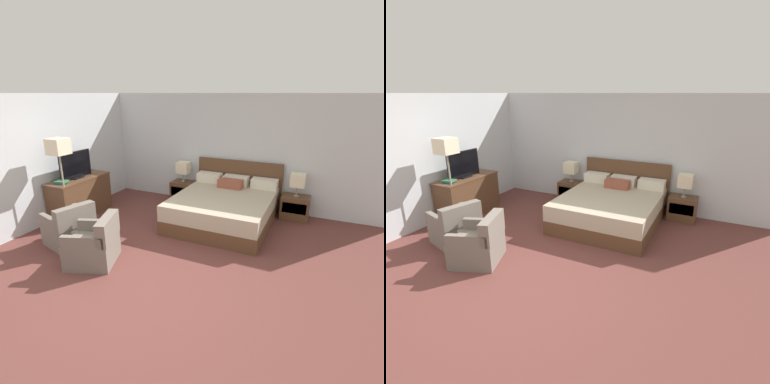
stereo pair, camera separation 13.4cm
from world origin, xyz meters
The scene contains 15 objects.
ground_plane centered at (0.00, 0.00, 0.00)m, with size 10.67×10.67×0.00m, color brown.
wall_back centered at (0.00, 3.59, 1.25)m, with size 6.92×0.06×2.50m, color silver.
wall_left centered at (-2.89, 1.48, 1.25)m, with size 0.06×5.36×2.50m, color silver.
bed centered at (0.34, 2.53, 0.32)m, with size 1.92×2.09×1.09m.
nightstand_left centered at (-0.94, 3.29, 0.25)m, with size 0.55×0.41×0.50m.
nightstand_right centered at (1.63, 3.29, 0.25)m, with size 0.55×0.41×0.50m.
table_lamp_left centered at (-0.94, 3.29, 0.84)m, with size 0.28×0.28×0.47m.
table_lamp_right centered at (1.63, 3.29, 0.84)m, with size 0.28×0.28×0.47m.
dresser centered at (-2.56, 1.61, 0.43)m, with size 0.56×1.36×0.83m.
tv centered at (-2.56, 1.58, 1.10)m, with size 0.18×0.81×0.55m.
book_red_cover centered at (-2.55, 1.16, 0.84)m, with size 0.19×0.16×0.03m, color #234C8E.
book_blue_cover centered at (-2.54, 1.16, 0.87)m, with size 0.24×0.17×0.03m, color #2D7042.
armchair_by_window centered at (-1.77, 0.53, 0.28)m, with size 0.85×0.84×0.76m.
armchair_companion centered at (-0.98, 0.25, 0.28)m, with size 0.89×0.88×0.76m.
floor_lamp centered at (-2.33, 1.01, 1.47)m, with size 0.32×0.32×1.74m.
Camera 2 is at (2.21, -2.80, 2.50)m, focal length 28.00 mm.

